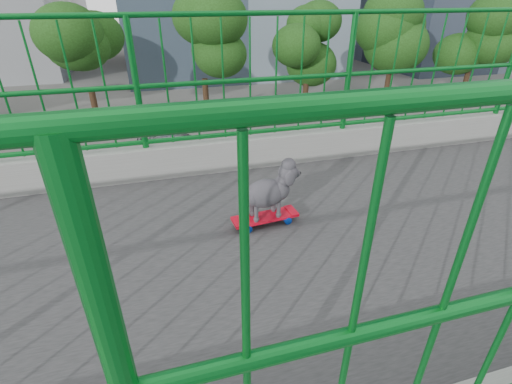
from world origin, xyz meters
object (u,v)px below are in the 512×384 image
Objects in this scene: poodle at (269,190)px; car_0 at (105,317)px; car_4 at (177,143)px; car_3 at (160,168)px; car_2 at (53,212)px; skateboard at (265,218)px.

car_0 is at bearing -159.27° from poodle.
car_0 reaches higher than car_4.
car_0 is 9.78m from car_3.
car_0 is 6.86m from car_2.
car_3 is (-15.28, -0.90, -6.55)m from poodle.
car_3 is 3.39m from car_4.
car_3 is (-15.28, -0.87, -6.32)m from skateboard.
car_2 is (-12.08, -5.25, -6.53)m from poodle.
car_0 is 13.15m from car_4.
car_4 is (-18.48, 0.23, -6.51)m from poodle.
car_4 is (-12.80, 3.00, -0.02)m from car_0.
car_4 is (-6.40, 5.48, 0.01)m from car_2.
skateboard is 16.56m from car_3.
poodle is at bearing 26.08° from car_0.
poodle reaches higher than car_2.
car_4 is (-18.48, 0.25, -6.28)m from skateboard.
car_4 is at bearing 173.87° from skateboard.
poodle is 0.09× the size of car_2.
skateboard is 0.09× the size of car_2.
car_0 is (-5.68, -2.78, -6.50)m from poodle.
skateboard is 14.59m from car_2.
poodle is 16.65m from car_3.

